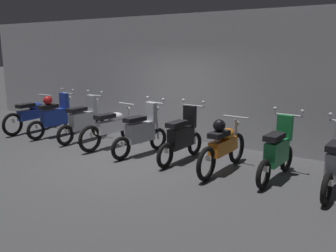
# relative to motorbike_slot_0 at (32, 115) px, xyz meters

# --- Properties ---
(ground_plane) EXTENTS (80.00, 80.00, 0.00)m
(ground_plane) POSITION_rel_motorbike_slot_0_xyz_m (4.10, -0.65, -0.49)
(ground_plane) COLOR #424244
(back_wall) EXTENTS (16.20, 0.30, 3.26)m
(back_wall) POSITION_rel_motorbike_slot_0_xyz_m (4.10, 1.86, 1.14)
(back_wall) COLOR #ADADB2
(back_wall) RESTS_ON ground
(motorbike_slot_0) EXTENTS (0.56, 1.95, 1.03)m
(motorbike_slot_0) POSITION_rel_motorbike_slot_0_xyz_m (0.00, 0.00, 0.00)
(motorbike_slot_0) COLOR black
(motorbike_slot_0) RESTS_ON ground
(motorbike_slot_1) EXTENTS (0.59, 1.68, 1.29)m
(motorbike_slot_1) POSITION_rel_motorbike_slot_0_xyz_m (1.03, -0.01, 0.08)
(motorbike_slot_1) COLOR black
(motorbike_slot_1) RESTS_ON ground
(motorbike_slot_2) EXTENTS (0.59, 1.68, 1.29)m
(motorbike_slot_2) POSITION_rel_motorbike_slot_0_xyz_m (2.05, 0.08, 0.04)
(motorbike_slot_2) COLOR black
(motorbike_slot_2) RESTS_ON ground
(motorbike_slot_3) EXTENTS (0.56, 1.95, 1.03)m
(motorbike_slot_3) POSITION_rel_motorbike_slot_0_xyz_m (3.08, 0.05, 0.00)
(motorbike_slot_3) COLOR black
(motorbike_slot_3) RESTS_ON ground
(motorbike_slot_4) EXTENTS (0.58, 1.67, 1.29)m
(motorbike_slot_4) POSITION_rel_motorbike_slot_0_xyz_m (4.11, -0.07, 0.04)
(motorbike_slot_4) COLOR black
(motorbike_slot_4) RESTS_ON ground
(motorbike_slot_5) EXTENTS (0.59, 1.68, 1.29)m
(motorbike_slot_5) POSITION_rel_motorbike_slot_0_xyz_m (5.13, 0.03, 0.04)
(motorbike_slot_5) COLOR black
(motorbike_slot_5) RESTS_ON ground
(motorbike_slot_6) EXTENTS (0.56, 1.95, 1.08)m
(motorbike_slot_6) POSITION_rel_motorbike_slot_0_xyz_m (6.15, -0.08, 0.04)
(motorbike_slot_6) COLOR black
(motorbike_slot_6) RESTS_ON ground
(motorbike_slot_7) EXTENTS (0.59, 1.68, 1.29)m
(motorbike_slot_7) POSITION_rel_motorbike_slot_0_xyz_m (7.18, 0.07, 0.04)
(motorbike_slot_7) COLOR black
(motorbike_slot_7) RESTS_ON ground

